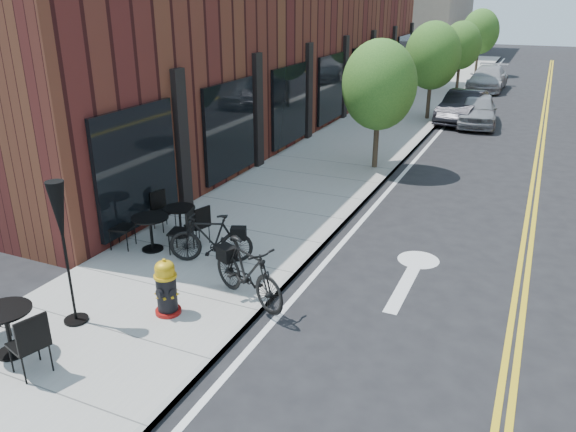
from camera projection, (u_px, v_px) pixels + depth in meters
The scene contains 17 objects.
ground at pixel (259, 316), 9.51m from camera, with size 120.00×120.00×0.00m, color black.
sidewalk_near at pixel (342, 156), 18.72m from camera, with size 4.00×70.00×0.12m, color #9E9B93.
building_near at pixel (272, 36), 22.57m from camera, with size 5.00×28.00×7.00m, color #4B1918.
tree_near_a at pixel (379, 85), 16.40m from camera, with size 2.20×2.20×3.81m.
tree_near_b at pixel (433, 56), 23.13m from camera, with size 2.30×2.30×3.98m.
tree_near_c at pixel (461, 45), 29.97m from camera, with size 2.10×2.10×3.67m.
tree_near_d at pixel (480, 32), 36.65m from camera, with size 2.40×2.40×4.11m.
fire_hydrant at pixel (166, 288), 9.22m from camera, with size 0.56×0.56×0.99m.
bicycle_left at pixel (211, 238), 11.02m from camera, with size 0.47×1.66×1.00m, color black.
bicycle_right at pixel (248, 272), 9.55m from camera, with size 0.53×1.86×1.12m, color black.
bistro_set_a at pixel (7, 325), 8.16m from camera, with size 1.84×0.96×0.97m.
bistro_set_b at pixel (151, 228), 11.54m from camera, with size 1.81×0.92×0.95m.
bistro_set_c at pixel (180, 217), 12.24m from camera, with size 1.64×0.88×0.86m.
patio_umbrella at pixel (61, 224), 8.53m from camera, with size 0.39×0.39×2.39m.
parked_car_a at pixel (477, 110), 23.11m from camera, with size 1.51×3.75×1.28m, color gray.
parked_car_b at pixel (463, 107), 23.67m from camera, with size 1.38×3.97×1.31m, color black.
parked_car_c at pixel (488, 78), 31.63m from camera, with size 1.85×4.56×1.32m, color #AAAAAF.
Camera 1 is at (3.85, -7.27, 5.09)m, focal length 35.00 mm.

